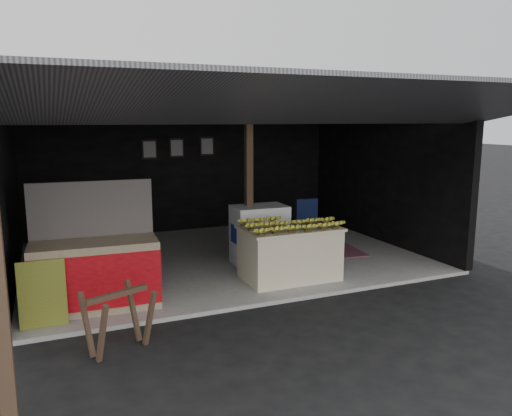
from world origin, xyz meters
name	(u,v)px	position (x,y,z in m)	size (l,w,h in m)	color
ground	(280,304)	(0.00, 0.00, 0.00)	(80.00, 80.00, 0.00)	black
concrete_slab	(222,257)	(0.00, 2.50, 0.03)	(7.00, 5.00, 0.06)	gray
shophouse	(215,144)	(0.00, 2.82, 2.10)	(7.40, 7.29, 3.02)	black
banana_table	(290,253)	(0.55, 0.81, 0.48)	(1.52, 0.94, 0.83)	beige
banana_pile	(290,222)	(0.55, 0.81, 0.97)	(1.39, 0.84, 0.16)	yellow
white_crate	(260,235)	(0.45, 1.78, 0.57)	(0.93, 0.65, 1.02)	white
neighbor_stall	(96,271)	(-2.38, 0.73, 0.56)	(1.66, 0.82, 1.67)	#998466
green_signboard	(42,294)	(-3.04, 0.32, 0.47)	(0.55, 0.04, 0.83)	black
sawhorse	(118,314)	(-2.28, -0.62, 0.44)	(0.81, 0.80, 0.70)	#4D3526
water_barrel	(321,252)	(1.32, 1.16, 0.33)	(0.37, 0.37, 0.54)	#0D2493
plastic_chair	(309,219)	(1.78, 2.41, 0.62)	(0.49, 0.49, 0.95)	#0A1338
magenta_rug	(322,252)	(1.83, 1.97, 0.07)	(1.50, 1.00, 0.01)	maroon
picture_frames	(178,148)	(-0.17, 4.89, 1.93)	(1.62, 0.04, 0.46)	black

